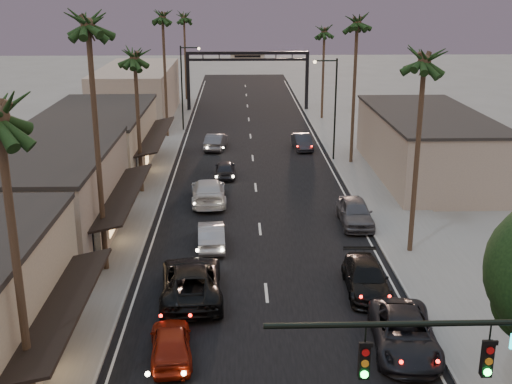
{
  "coord_description": "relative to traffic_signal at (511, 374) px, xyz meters",
  "views": [
    {
      "loc": [
        -1.42,
        -10.29,
        14.69
      ],
      "look_at": [
        -0.25,
        27.99,
        2.5
      ],
      "focal_mm": 45.0,
      "sensor_mm": 36.0,
      "label": 1
    }
  ],
  "objects": [
    {
      "name": "curbside_near",
      "position": [
        -0.1,
        9.51,
        -4.3
      ],
      "size": [
        3.12,
        5.84,
        1.56
      ],
      "primitive_type": "imported",
      "rotation": [
        0.0,
        0.0,
        -0.1
      ],
      "color": "black",
      "rests_on": "ground"
    },
    {
      "name": "storefront_mid",
      "position": [
        -18.69,
        22.0,
        -2.33
      ],
      "size": [
        8.0,
        14.0,
        5.5
      ],
      "primitive_type": "cube",
      "color": "gray",
      "rests_on": "ground"
    },
    {
      "name": "building_right",
      "position": [
        8.31,
        36.0,
        -2.58
      ],
      "size": [
        8.0,
        18.0,
        5.0
      ],
      "primitive_type": "cube",
      "color": "gray",
      "rests_on": "ground"
    },
    {
      "name": "storefront_far",
      "position": [
        -18.69,
        38.0,
        -2.58
      ],
      "size": [
        8.0,
        16.0,
        5.0
      ],
      "primitive_type": "cube",
      "color": "tan",
      "rests_on": "ground"
    },
    {
      "name": "curbside_grey",
      "position": [
        0.51,
        24.66,
        -4.24
      ],
      "size": [
        2.05,
        4.99,
        1.69
      ],
      "primitive_type": "imported",
      "rotation": [
        0.0,
        0.0,
        -0.01
      ],
      "color": "#48484D",
      "rests_on": "ground"
    },
    {
      "name": "palm_far",
      "position": [
        -13.99,
        74.0,
        6.36
      ],
      "size": [
        3.2,
        3.2,
        13.2
      ],
      "color": "#38281C",
      "rests_on": "ground"
    },
    {
      "name": "streetlight_left",
      "position": [
        -12.61,
        54.0,
        0.25
      ],
      "size": [
        2.13,
        0.3,
        9.0
      ],
      "color": "black",
      "rests_on": "ground"
    },
    {
      "name": "oncoming_grey_far",
      "position": [
        -9.12,
        45.51,
        -4.32
      ],
      "size": [
        2.22,
        4.82,
        1.53
      ],
      "primitive_type": "imported",
      "rotation": [
        0.0,
        0.0,
        3.01
      ],
      "color": "#4B4B50",
      "rests_on": "ground"
    },
    {
      "name": "palm_lc",
      "position": [
        -14.29,
        32.0,
        5.39
      ],
      "size": [
        3.2,
        3.2,
        12.2
      ],
      "color": "#38281C",
      "rests_on": "ground"
    },
    {
      "name": "sidewalk_left",
      "position": [
        -15.19,
        48.0,
        -5.02
      ],
      "size": [
        5.0,
        92.0,
        0.12
      ],
      "primitive_type": "cube",
      "color": "slate",
      "rests_on": "ground"
    },
    {
      "name": "traffic_signal",
      "position": [
        0.0,
        0.0,
        0.0
      ],
      "size": [
        8.51,
        0.22,
        7.8
      ],
      "color": "black",
      "rests_on": "ground"
    },
    {
      "name": "sidewalk_right",
      "position": [
        3.81,
        48.0,
        -5.02
      ],
      "size": [
        5.0,
        92.0,
        0.12
      ],
      "primitive_type": "cube",
      "color": "slate",
      "rests_on": "ground"
    },
    {
      "name": "storefront_dist",
      "position": [
        -18.69,
        61.0,
        -2.08
      ],
      "size": [
        8.0,
        20.0,
        6.0
      ],
      "primitive_type": "cube",
      "color": "gray",
      "rests_on": "ground"
    },
    {
      "name": "palm_ld",
      "position": [
        -14.29,
        51.0,
        7.33
      ],
      "size": [
        3.2,
        3.2,
        14.2
      ],
      "color": "#38281C",
      "rests_on": "ground"
    },
    {
      "name": "arch",
      "position": [
        -5.69,
        66.0,
        0.45
      ],
      "size": [
        15.2,
        0.4,
        7.27
      ],
      "color": "black",
      "rests_on": "ground"
    },
    {
      "name": "oncoming_silver",
      "position": [
        -8.69,
        21.22,
        -4.36
      ],
      "size": [
        1.78,
        4.47,
        1.45
      ],
      "primitive_type": "imported",
      "rotation": [
        0.0,
        0.0,
        3.2
      ],
      "color": "gray",
      "rests_on": "ground"
    },
    {
      "name": "palm_rc",
      "position": [
        2.91,
        60.0,
        5.39
      ],
      "size": [
        3.2,
        3.2,
        12.2
      ],
      "color": "#38281C",
      "rests_on": "ground"
    },
    {
      "name": "oncoming_white",
      "position": [
        -9.17,
        29.44,
        -4.22
      ],
      "size": [
        2.75,
        6.06,
        1.72
      ],
      "primitive_type": "imported",
      "rotation": [
        0.0,
        0.0,
        3.2
      ],
      "color": "#B5B5B5",
      "rests_on": "ground"
    },
    {
      "name": "curbside_far",
      "position": [
        -0.87,
        45.18,
        -4.36
      ],
      "size": [
        1.83,
        4.47,
        1.44
      ],
      "primitive_type": "imported",
      "rotation": [
        0.0,
        0.0,
        0.07
      ],
      "color": "black",
      "rests_on": "ground"
    },
    {
      "name": "oncoming_pickup",
      "position": [
        -9.43,
        14.65,
        -4.19
      ],
      "size": [
        3.35,
        6.56,
        1.77
      ],
      "primitive_type": "imported",
      "rotation": [
        0.0,
        0.0,
        3.21
      ],
      "color": "black",
      "rests_on": "ground"
    },
    {
      "name": "oncoming_dgrey",
      "position": [
        -8.09,
        35.98,
        -4.41
      ],
      "size": [
        1.62,
        3.97,
        1.35
      ],
      "primitive_type": "imported",
      "rotation": [
        0.0,
        0.0,
        3.15
      ],
      "color": "black",
      "rests_on": "ground"
    },
    {
      "name": "curbside_black",
      "position": [
        -0.65,
        15.01,
        -4.34
      ],
      "size": [
        2.24,
        5.16,
        1.48
      ],
      "primitive_type": "imported",
      "rotation": [
        0.0,
        0.0,
        -0.03
      ],
      "color": "black",
      "rests_on": "ground"
    },
    {
      "name": "oncoming_red",
      "position": [
        -9.91,
        9.15,
        -4.37
      ],
      "size": [
        2.14,
        4.34,
        1.43
      ],
      "primitive_type": "imported",
      "rotation": [
        0.0,
        0.0,
        3.25
      ],
      "color": "maroon",
      "rests_on": "ground"
    },
    {
      "name": "palm_ra",
      "position": [
        2.91,
        20.0,
        6.36
      ],
      "size": [
        3.2,
        3.2,
        13.2
      ],
      "color": "#38281C",
      "rests_on": "ground"
    },
    {
      "name": "palm_rb",
      "position": [
        2.91,
        40.0,
        7.33
      ],
      "size": [
        3.2,
        3.2,
        14.2
      ],
      "color": "#38281C",
      "rests_on": "ground"
    },
    {
      "name": "ground",
      "position": [
        -5.69,
        36.0,
        -5.08
      ],
      "size": [
        200.0,
        200.0,
        0.0
      ],
      "primitive_type": "plane",
      "color": "slate",
      "rests_on": "ground"
    },
    {
      "name": "streetlight_right",
      "position": [
        1.23,
        41.0,
        0.25
      ],
      "size": [
        2.13,
        0.3,
        9.0
      ],
      "color": "black",
      "rests_on": "ground"
    },
    {
      "name": "road",
      "position": [
        -5.69,
        41.0,
        -5.08
      ],
      "size": [
        14.0,
        120.0,
        0.02
      ],
      "primitive_type": "cube",
      "color": "black",
      "rests_on": "ground"
    },
    {
      "name": "palm_lb",
      "position": [
        -14.29,
        18.0,
        8.3
      ],
      "size": [
        3.2,
        3.2,
        15.2
      ],
      "color": "#38281C",
      "rests_on": "ground"
    }
  ]
}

